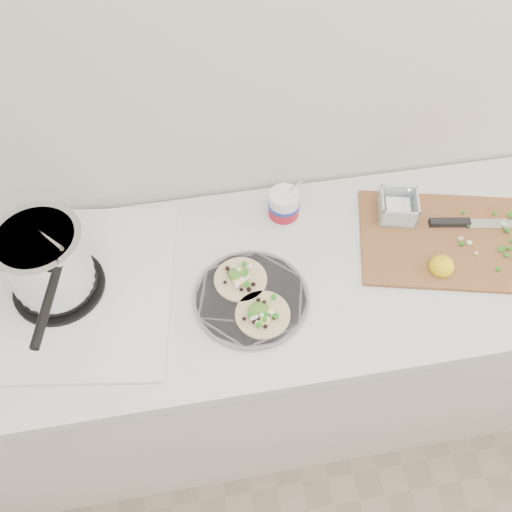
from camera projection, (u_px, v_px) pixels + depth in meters
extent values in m
cube|color=beige|center=(242.00, 89.00, 1.45)|extent=(3.50, 0.05, 2.60)
cube|color=silver|center=(260.00, 348.00, 1.98)|extent=(2.40, 0.62, 0.86)
cube|color=silver|center=(263.00, 282.00, 1.60)|extent=(2.44, 0.66, 0.04)
cube|color=silver|center=(61.00, 289.00, 1.56)|extent=(0.68, 0.64, 0.01)
cylinder|color=black|center=(60.00, 286.00, 1.55)|extent=(0.25, 0.25, 0.01)
torus|color=black|center=(58.00, 283.00, 1.53)|extent=(0.21, 0.21, 0.02)
cylinder|color=silver|center=(46.00, 260.00, 1.45)|extent=(0.21, 0.21, 0.19)
cylinder|color=slate|center=(251.00, 298.00, 1.54)|extent=(0.30, 0.30, 0.01)
cylinder|color=slate|center=(251.00, 298.00, 1.54)|extent=(0.31, 0.31, 0.00)
cylinder|color=white|center=(284.00, 207.00, 1.67)|extent=(0.09, 0.09, 0.11)
cylinder|color=#A71224|center=(284.00, 208.00, 1.68)|extent=(0.09, 0.09, 0.04)
cylinder|color=#192D99|center=(284.00, 204.00, 1.66)|extent=(0.09, 0.09, 0.01)
cube|color=brown|center=(447.00, 240.00, 1.66)|extent=(0.57, 0.46, 0.01)
cube|color=white|center=(397.00, 209.00, 1.69)|extent=(0.07, 0.07, 0.03)
ellipsoid|color=yellow|center=(442.00, 265.00, 1.58)|extent=(0.07, 0.07, 0.06)
cube|color=silver|center=(497.00, 224.00, 1.68)|extent=(0.19, 0.06, 0.00)
cube|color=black|center=(450.00, 223.00, 1.68)|extent=(0.12, 0.04, 0.02)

